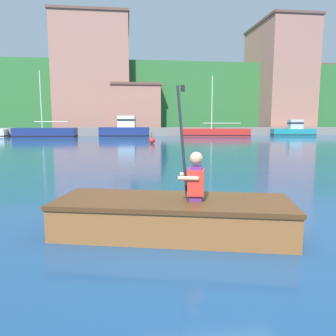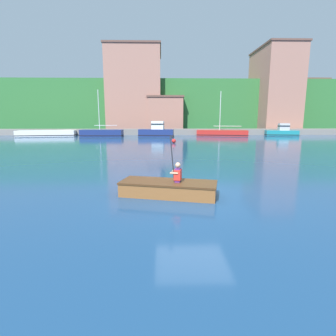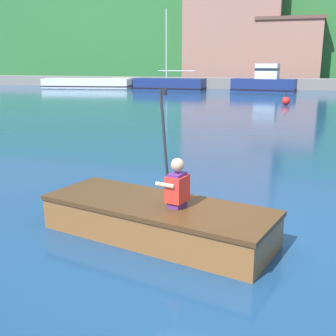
{
  "view_description": "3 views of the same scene",
  "coord_description": "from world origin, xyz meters",
  "px_view_note": "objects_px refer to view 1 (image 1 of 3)",
  "views": [
    {
      "loc": [
        -1.39,
        -4.34,
        1.49
      ],
      "look_at": [
        -0.81,
        0.36,
        0.83
      ],
      "focal_mm": 35.0,
      "sensor_mm": 36.0,
      "label": 1
    },
    {
      "loc": [
        -1.05,
        -8.4,
        2.47
      ],
      "look_at": [
        -0.81,
        0.36,
        0.83
      ],
      "focal_mm": 28.0,
      "sensor_mm": 36.0,
      "label": 2
    },
    {
      "loc": [
        0.85,
        -5.11,
        2.27
      ],
      "look_at": [
        -0.81,
        0.36,
        0.83
      ],
      "focal_mm": 45.0,
      "sensor_mm": 36.0,
      "label": 3
    }
  ],
  "objects_px": {
    "moored_boat_dock_center_far": "(46,133)",
    "moored_boat_dock_east_end": "(125,130)",
    "rowboat_foreground": "(169,214)",
    "channel_buoy": "(152,140)",
    "person_paddler": "(195,178)",
    "moored_boat_dock_west_end": "(215,133)",
    "moored_boat_dock_west_inner": "(293,130)"
  },
  "relations": [
    {
      "from": "moored_boat_dock_center_far",
      "to": "channel_buoy",
      "type": "bearing_deg",
      "value": -46.98
    },
    {
      "from": "moored_boat_dock_west_inner",
      "to": "moored_boat_dock_center_far",
      "type": "bearing_deg",
      "value": -176.96
    },
    {
      "from": "moored_boat_dock_west_inner",
      "to": "moored_boat_dock_east_end",
      "type": "relative_size",
      "value": 0.95
    },
    {
      "from": "moored_boat_dock_west_inner",
      "to": "moored_boat_dock_west_end",
      "type": "bearing_deg",
      "value": 179.74
    },
    {
      "from": "channel_buoy",
      "to": "moored_boat_dock_center_far",
      "type": "bearing_deg",
      "value": 133.02
    },
    {
      "from": "moored_boat_dock_west_end",
      "to": "person_paddler",
      "type": "xyz_separation_m",
      "value": [
        -8.63,
        -30.98,
        0.38
      ]
    },
    {
      "from": "moored_boat_dock_east_end",
      "to": "channel_buoy",
      "type": "bearing_deg",
      "value": -79.25
    },
    {
      "from": "channel_buoy",
      "to": "person_paddler",
      "type": "bearing_deg",
      "value": -92.5
    },
    {
      "from": "channel_buoy",
      "to": "moored_boat_dock_east_end",
      "type": "bearing_deg",
      "value": 100.75
    },
    {
      "from": "moored_boat_dock_west_inner",
      "to": "person_paddler",
      "type": "xyz_separation_m",
      "value": [
        -17.71,
        -30.94,
        0.17
      ]
    },
    {
      "from": "moored_boat_dock_center_far",
      "to": "rowboat_foreground",
      "type": "height_order",
      "value": "moored_boat_dock_center_far"
    },
    {
      "from": "moored_boat_dock_west_inner",
      "to": "moored_boat_dock_center_far",
      "type": "relative_size",
      "value": 0.75
    },
    {
      "from": "person_paddler",
      "to": "moored_boat_dock_west_end",
      "type": "bearing_deg",
      "value": 74.43
    },
    {
      "from": "moored_boat_dock_west_inner",
      "to": "channel_buoy",
      "type": "distance_m",
      "value": 20.62
    },
    {
      "from": "moored_boat_dock_east_end",
      "to": "rowboat_foreground",
      "type": "distance_m",
      "value": 29.32
    },
    {
      "from": "moored_boat_dock_center_far",
      "to": "moored_boat_dock_east_end",
      "type": "xyz_separation_m",
      "value": [
        7.78,
        -0.14,
        0.29
      ]
    },
    {
      "from": "rowboat_foreground",
      "to": "channel_buoy",
      "type": "relative_size",
      "value": 4.58
    },
    {
      "from": "moored_boat_dock_west_inner",
      "to": "moored_boat_dock_east_end",
      "type": "xyz_separation_m",
      "value": [
        -18.83,
        -1.56,
        0.16
      ]
    },
    {
      "from": "rowboat_foreground",
      "to": "moored_boat_dock_west_end",
      "type": "bearing_deg",
      "value": 73.82
    },
    {
      "from": "moored_boat_dock_west_inner",
      "to": "rowboat_foreground",
      "type": "relative_size",
      "value": 1.47
    },
    {
      "from": "moored_boat_dock_west_end",
      "to": "moored_boat_dock_center_far",
      "type": "relative_size",
      "value": 1.21
    },
    {
      "from": "rowboat_foreground",
      "to": "moored_boat_dock_center_far",
      "type": "bearing_deg",
      "value": 106.23
    },
    {
      "from": "moored_boat_dock_west_end",
      "to": "channel_buoy",
      "type": "height_order",
      "value": "moored_boat_dock_west_end"
    },
    {
      "from": "moored_boat_dock_east_end",
      "to": "rowboat_foreground",
      "type": "height_order",
      "value": "moored_boat_dock_east_end"
    },
    {
      "from": "person_paddler",
      "to": "channel_buoy",
      "type": "bearing_deg",
      "value": 87.5
    },
    {
      "from": "moored_boat_dock_center_far",
      "to": "person_paddler",
      "type": "bearing_deg",
      "value": -73.23
    },
    {
      "from": "moored_boat_dock_west_inner",
      "to": "moored_boat_dock_east_end",
      "type": "distance_m",
      "value": 18.89
    },
    {
      "from": "moored_boat_dock_west_inner",
      "to": "person_paddler",
      "type": "height_order",
      "value": "person_paddler"
    },
    {
      "from": "moored_boat_dock_west_inner",
      "to": "moored_boat_dock_center_far",
      "type": "height_order",
      "value": "moored_boat_dock_center_far"
    },
    {
      "from": "moored_boat_dock_west_inner",
      "to": "rowboat_foreground",
      "type": "bearing_deg",
      "value": -120.31
    },
    {
      "from": "moored_boat_dock_west_end",
      "to": "moored_boat_dock_west_inner",
      "type": "distance_m",
      "value": 9.08
    },
    {
      "from": "rowboat_foreground",
      "to": "person_paddler",
      "type": "xyz_separation_m",
      "value": [
        0.33,
        -0.08,
        0.5
      ]
    }
  ]
}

